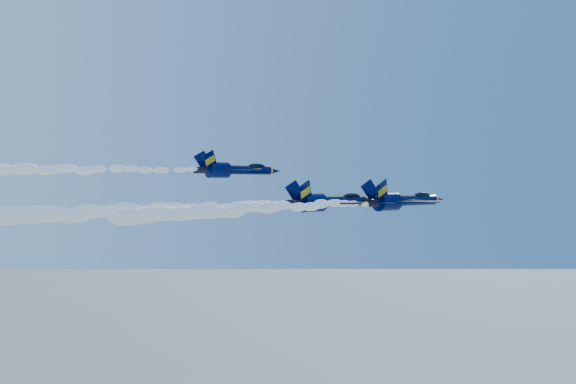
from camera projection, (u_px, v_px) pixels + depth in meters
jet_lead at (403, 201)px, 93.99m from camera, size 19.86×16.29×7.38m
smoke_trail_jet_lead at (262, 208)px, 75.90m from camera, size 41.14×2.37×2.14m
jet_second at (330, 201)px, 90.87m from camera, size 19.16×15.72×7.12m
smoke_trail_jet_second at (167, 209)px, 72.96m from camera, size 41.14×2.29×2.06m
jet_third at (235, 170)px, 85.57m from camera, size 15.47×12.69×5.75m
smoke_trail_jet_third at (49, 170)px, 68.64m from camera, size 41.14×1.85×1.66m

